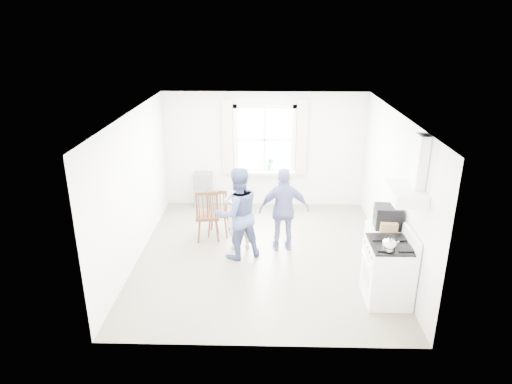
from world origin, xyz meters
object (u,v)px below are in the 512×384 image
gas_stove (388,271)px  windsor_chair_a (207,210)px  stereo_stack (388,217)px  person_mid (238,213)px  person_right (284,210)px  low_cabinet (382,251)px  person_left (239,212)px  windsor_chair_b (217,208)px

gas_stove → windsor_chair_a: (-2.98, 1.89, 0.16)m
stereo_stack → person_mid: size_ratio=0.26×
gas_stove → windsor_chair_a: bearing=147.6°
stereo_stack → person_right: person_right is taller
person_right → gas_stove: bearing=128.7°
low_cabinet → person_left: 2.61m
gas_stove → low_cabinet: size_ratio=1.24×
person_left → person_right: size_ratio=0.94×
person_right → person_left: bearing=-5.1°
gas_stove → stereo_stack: 0.91m
stereo_stack → person_left: person_left is taller
windsor_chair_b → person_right: size_ratio=0.64×
stereo_stack → windsor_chair_b: (-2.91, 1.42, -0.46)m
stereo_stack → windsor_chair_b: bearing=154.0°
person_mid → person_right: bearing=176.0°
gas_stove → person_right: 2.25m
gas_stove → windsor_chair_a: gas_stove is taller
stereo_stack → person_left: bearing=159.0°
low_cabinet → windsor_chair_b: windsor_chair_b is taller
low_cabinet → person_right: (-1.60, 0.92, 0.34)m
gas_stove → stereo_stack: stereo_stack is taller
windsor_chair_b → person_right: person_right is taller
stereo_stack → windsor_chair_a: size_ratio=0.40×
windsor_chair_a → person_mid: (0.62, -0.59, 0.19)m
low_cabinet → stereo_stack: 0.63m
gas_stove → person_left: size_ratio=0.76×
gas_stove → windsor_chair_b: (-2.81, 2.10, 0.13)m
low_cabinet → person_mid: 2.53m
person_left → person_right: (0.82, -0.01, 0.05)m
stereo_stack → windsor_chair_b: 3.26m
stereo_stack → person_mid: bearing=165.8°
windsor_chair_a → person_right: 1.48m
windsor_chair_a → person_right: size_ratio=0.68×
gas_stove → person_left: (-2.35, 1.62, 0.25)m
stereo_stack → person_left: 2.65m
low_cabinet → windsor_chair_b: (-2.88, 1.40, 0.17)m
gas_stove → windsor_chair_b: 3.51m
low_cabinet → windsor_chair_a: size_ratio=0.85×
person_left → person_right: person_right is taller
person_left → person_mid: 0.34m
low_cabinet → person_right: bearing=150.2°
windsor_chair_b → person_left: 0.67m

